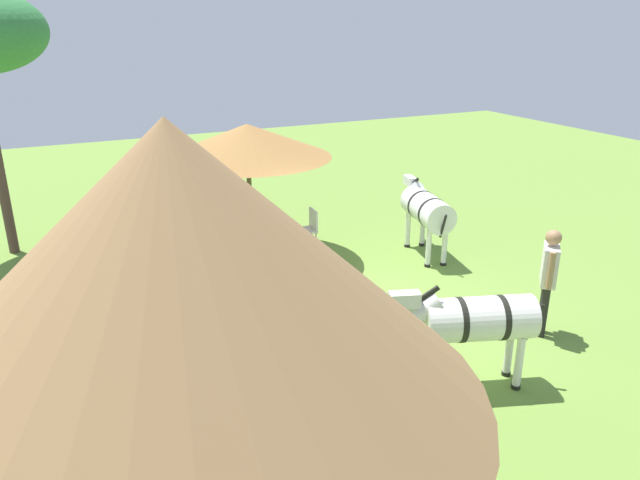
{
  "coord_description": "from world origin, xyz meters",
  "views": [
    {
      "loc": [
        -8.06,
        4.75,
        4.8
      ],
      "look_at": [
        1.14,
        0.32,
        1.0
      ],
      "focal_mm": 33.66,
      "sensor_mm": 36.0,
      "label": 1
    }
  ],
  "objects_px": {
    "patio_chair_near_lawn": "(309,227)",
    "zebra_nearest_camera": "(426,209)",
    "thatched_hut": "(185,354)",
    "guest_beside_umbrella": "(216,246)",
    "standing_watcher": "(549,273)",
    "patio_dining_table": "(251,228)",
    "guest_behind_table": "(153,218)",
    "patio_chair_east_end": "(192,245)",
    "zebra_toward_hut": "(474,321)",
    "zebra_by_umbrella": "(166,287)",
    "striped_lounge_chair": "(297,301)",
    "shade_umbrella": "(247,141)"
  },
  "relations": [
    {
      "from": "patio_dining_table",
      "to": "striped_lounge_chair",
      "type": "relative_size",
      "value": 1.85
    },
    {
      "from": "patio_chair_near_lawn",
      "to": "guest_beside_umbrella",
      "type": "distance_m",
      "value": 2.86
    },
    {
      "from": "guest_behind_table",
      "to": "striped_lounge_chair",
      "type": "height_order",
      "value": "guest_behind_table"
    },
    {
      "from": "patio_chair_near_lawn",
      "to": "striped_lounge_chair",
      "type": "distance_m",
      "value": 3.1
    },
    {
      "from": "shade_umbrella",
      "to": "standing_watcher",
      "type": "distance_m",
      "value": 6.16
    },
    {
      "from": "guest_behind_table",
      "to": "zebra_toward_hut",
      "type": "height_order",
      "value": "guest_behind_table"
    },
    {
      "from": "thatched_hut",
      "to": "standing_watcher",
      "type": "xyz_separation_m",
      "value": [
        1.94,
        -6.09,
        -1.21
      ]
    },
    {
      "from": "patio_chair_near_lawn",
      "to": "zebra_nearest_camera",
      "type": "height_order",
      "value": "zebra_nearest_camera"
    },
    {
      "from": "standing_watcher",
      "to": "zebra_toward_hut",
      "type": "bearing_deg",
      "value": 151.34
    },
    {
      "from": "patio_chair_east_end",
      "to": "zebra_toward_hut",
      "type": "distance_m",
      "value": 6.18
    },
    {
      "from": "guest_behind_table",
      "to": "zebra_nearest_camera",
      "type": "bearing_deg",
      "value": 79.39
    },
    {
      "from": "thatched_hut",
      "to": "shade_umbrella",
      "type": "height_order",
      "value": "thatched_hut"
    },
    {
      "from": "patio_dining_table",
      "to": "patio_chair_east_end",
      "type": "height_order",
      "value": "patio_chair_east_end"
    },
    {
      "from": "striped_lounge_chair",
      "to": "guest_behind_table",
      "type": "bearing_deg",
      "value": 104.21
    },
    {
      "from": "standing_watcher",
      "to": "patio_dining_table",
      "type": "bearing_deg",
      "value": 74.31
    },
    {
      "from": "patio_dining_table",
      "to": "patio_chair_near_lawn",
      "type": "xyz_separation_m",
      "value": [
        -0.1,
        -1.29,
        -0.14
      ]
    },
    {
      "from": "patio_chair_near_lawn",
      "to": "guest_behind_table",
      "type": "bearing_deg",
      "value": 81.39
    },
    {
      "from": "thatched_hut",
      "to": "patio_dining_table",
      "type": "bearing_deg",
      "value": -23.03
    },
    {
      "from": "patio_dining_table",
      "to": "guest_beside_umbrella",
      "type": "distance_m",
      "value": 1.91
    },
    {
      "from": "guest_beside_umbrella",
      "to": "zebra_by_umbrella",
      "type": "distance_m",
      "value": 1.85
    },
    {
      "from": "patio_dining_table",
      "to": "standing_watcher",
      "type": "distance_m",
      "value": 6.01
    },
    {
      "from": "patio_chair_near_lawn",
      "to": "zebra_nearest_camera",
      "type": "relative_size",
      "value": 0.41
    },
    {
      "from": "standing_watcher",
      "to": "zebra_nearest_camera",
      "type": "relative_size",
      "value": 0.81
    },
    {
      "from": "patio_dining_table",
      "to": "patio_chair_east_end",
      "type": "distance_m",
      "value": 1.3
    },
    {
      "from": "thatched_hut",
      "to": "patio_dining_table",
      "type": "distance_m",
      "value": 7.86
    },
    {
      "from": "thatched_hut",
      "to": "guest_behind_table",
      "type": "distance_m",
      "value": 7.9
    },
    {
      "from": "guest_beside_umbrella",
      "to": "striped_lounge_chair",
      "type": "relative_size",
      "value": 1.75
    },
    {
      "from": "patio_chair_near_lawn",
      "to": "patio_dining_table",
      "type": "bearing_deg",
      "value": 90.0
    },
    {
      "from": "zebra_toward_hut",
      "to": "zebra_nearest_camera",
      "type": "bearing_deg",
      "value": -8.65
    },
    {
      "from": "zebra_nearest_camera",
      "to": "zebra_toward_hut",
      "type": "relative_size",
      "value": 1.05
    },
    {
      "from": "zebra_nearest_camera",
      "to": "guest_behind_table",
      "type": "bearing_deg",
      "value": 170.97
    },
    {
      "from": "thatched_hut",
      "to": "guest_beside_umbrella",
      "type": "xyz_separation_m",
      "value": [
        5.61,
        -1.83,
        -1.32
      ]
    },
    {
      "from": "patio_chair_east_end",
      "to": "patio_chair_near_lawn",
      "type": "relative_size",
      "value": 1.0
    },
    {
      "from": "shade_umbrella",
      "to": "standing_watcher",
      "type": "xyz_separation_m",
      "value": [
        -5.15,
        -3.08,
        -1.43
      ]
    },
    {
      "from": "guest_behind_table",
      "to": "striped_lounge_chair",
      "type": "bearing_deg",
      "value": 37.19
    },
    {
      "from": "patio_dining_table",
      "to": "standing_watcher",
      "type": "height_order",
      "value": "standing_watcher"
    },
    {
      "from": "guest_beside_umbrella",
      "to": "striped_lounge_chair",
      "type": "distance_m",
      "value": 1.81
    },
    {
      "from": "thatched_hut",
      "to": "patio_chair_east_end",
      "type": "bearing_deg",
      "value": -13.87
    },
    {
      "from": "patio_chair_east_end",
      "to": "shade_umbrella",
      "type": "bearing_deg",
      "value": 90.0
    },
    {
      "from": "patio_dining_table",
      "to": "patio_chair_east_end",
      "type": "relative_size",
      "value": 1.88
    },
    {
      "from": "zebra_toward_hut",
      "to": "striped_lounge_chair",
      "type": "bearing_deg",
      "value": 42.56
    },
    {
      "from": "standing_watcher",
      "to": "striped_lounge_chair",
      "type": "distance_m",
      "value": 4.1
    },
    {
      "from": "patio_dining_table",
      "to": "guest_behind_table",
      "type": "xyz_separation_m",
      "value": [
        0.63,
        1.87,
        0.3
      ]
    },
    {
      "from": "patio_chair_east_end",
      "to": "patio_chair_near_lawn",
      "type": "distance_m",
      "value": 2.58
    },
    {
      "from": "patio_chair_east_end",
      "to": "patio_dining_table",
      "type": "bearing_deg",
      "value": 90.0
    },
    {
      "from": "patio_chair_east_end",
      "to": "zebra_by_umbrella",
      "type": "xyz_separation_m",
      "value": [
        -2.78,
        1.07,
        0.46
      ]
    },
    {
      "from": "patio_chair_near_lawn",
      "to": "zebra_nearest_camera",
      "type": "distance_m",
      "value": 2.54
    },
    {
      "from": "zebra_toward_hut",
      "to": "patio_chair_near_lawn",
      "type": "bearing_deg",
      "value": 17.21
    },
    {
      "from": "zebra_by_umbrella",
      "to": "shade_umbrella",
      "type": "bearing_deg",
      "value": -116.07
    },
    {
      "from": "patio_chair_east_end",
      "to": "zebra_toward_hut",
      "type": "height_order",
      "value": "zebra_toward_hut"
    }
  ]
}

